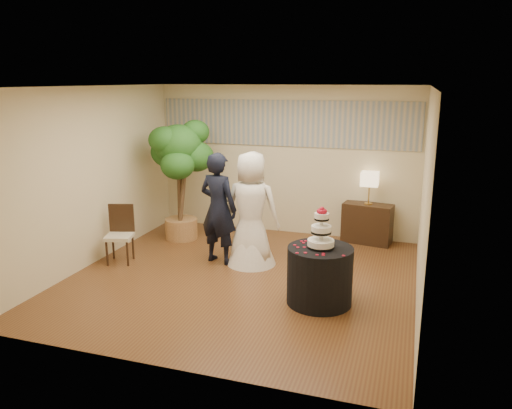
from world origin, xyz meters
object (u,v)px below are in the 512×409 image
(wedding_cake, at_px, (321,227))
(ficus_tree, at_px, (180,180))
(bride, at_px, (251,209))
(side_chair, at_px, (119,235))
(console, at_px, (367,223))
(cake_table, at_px, (320,275))
(groom, at_px, (218,208))
(table_lamp, at_px, (369,188))

(wedding_cake, relative_size, ficus_tree, 0.25)
(bride, relative_size, side_chair, 1.96)
(bride, height_order, side_chair, bride)
(wedding_cake, relative_size, side_chair, 0.59)
(wedding_cake, bearing_deg, side_chair, 171.38)
(console, bearing_deg, cake_table, -87.78)
(bride, relative_size, ficus_tree, 0.82)
(groom, height_order, wedding_cake, groom)
(table_lamp, distance_m, ficus_tree, 3.42)
(wedding_cake, bearing_deg, table_lamp, 82.95)
(groom, xyz_separation_m, wedding_cake, (1.84, -1.03, 0.15))
(wedding_cake, distance_m, ficus_tree, 3.55)
(cake_table, bearing_deg, side_chair, 171.38)
(groom, distance_m, side_chair, 1.66)
(ficus_tree, relative_size, side_chair, 2.40)
(ficus_tree, bearing_deg, wedding_cake, -33.19)
(ficus_tree, bearing_deg, groom, -39.15)
(console, height_order, table_lamp, table_lamp)
(wedding_cake, bearing_deg, console, 82.95)
(cake_table, height_order, side_chair, side_chair)
(table_lamp, height_order, side_chair, table_lamp)
(groom, height_order, bride, bride)
(bride, xyz_separation_m, wedding_cake, (1.32, -1.11, 0.14))
(bride, bearing_deg, wedding_cake, 139.19)
(bride, xyz_separation_m, console, (1.66, 1.66, -0.55))
(table_lamp, height_order, ficus_tree, ficus_tree)
(cake_table, xyz_separation_m, table_lamp, (0.34, 2.77, 0.63))
(bride, distance_m, side_chair, 2.18)
(cake_table, distance_m, console, 2.79)
(cake_table, bearing_deg, ficus_tree, 146.81)
(console, height_order, ficus_tree, ficus_tree)
(side_chair, bearing_deg, wedding_cake, -24.93)
(ficus_tree, height_order, side_chair, ficus_tree)
(console, bearing_deg, bride, -125.74)
(console, relative_size, table_lamp, 1.50)
(wedding_cake, height_order, table_lamp, wedding_cake)
(bride, relative_size, cake_table, 2.11)
(bride, bearing_deg, table_lamp, -135.82)
(side_chair, bearing_deg, table_lamp, 15.02)
(groom, relative_size, ficus_tree, 0.80)
(bride, bearing_deg, console, -135.82)
(wedding_cake, relative_size, console, 0.63)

